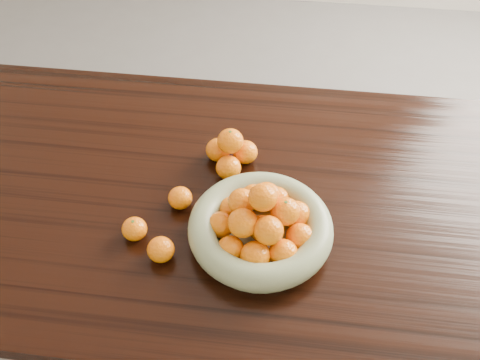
# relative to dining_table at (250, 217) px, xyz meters

# --- Properties ---
(ground) EXTENTS (5.00, 5.00, 0.00)m
(ground) POSITION_rel_dining_table_xyz_m (0.00, 0.00, -0.66)
(ground) COLOR #52504E
(ground) RESTS_ON ground
(dining_table) EXTENTS (2.00, 1.00, 0.75)m
(dining_table) POSITION_rel_dining_table_xyz_m (0.00, 0.00, 0.00)
(dining_table) COLOR black
(dining_table) RESTS_ON ground
(fruit_bowl) EXTENTS (0.35, 0.35, 0.18)m
(fruit_bowl) POSITION_rel_dining_table_xyz_m (0.04, -0.14, 0.14)
(fruit_bowl) COLOR gray
(fruit_bowl) RESTS_ON dining_table
(orange_pyramid) EXTENTS (0.15, 0.14, 0.12)m
(orange_pyramid) POSITION_rel_dining_table_xyz_m (-0.07, 0.11, 0.14)
(orange_pyramid) COLOR orange
(orange_pyramid) RESTS_ON dining_table
(loose_orange_0) EXTENTS (0.06, 0.06, 0.06)m
(loose_orange_0) POSITION_rel_dining_table_xyz_m (-0.27, -0.17, 0.12)
(loose_orange_0) COLOR orange
(loose_orange_0) RESTS_ON dining_table
(loose_orange_1) EXTENTS (0.07, 0.07, 0.06)m
(loose_orange_1) POSITION_rel_dining_table_xyz_m (-0.19, -0.22, 0.12)
(loose_orange_1) COLOR orange
(loose_orange_1) RESTS_ON dining_table
(loose_orange_2) EXTENTS (0.06, 0.06, 0.06)m
(loose_orange_2) POSITION_rel_dining_table_xyz_m (-0.18, -0.06, 0.12)
(loose_orange_2) COLOR orange
(loose_orange_2) RESTS_ON dining_table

